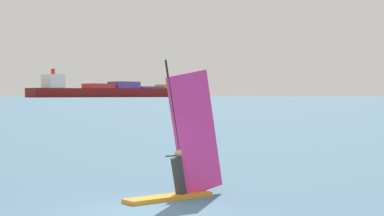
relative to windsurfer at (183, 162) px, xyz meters
name	(u,v)px	position (x,y,z in m)	size (l,w,h in m)	color
ground_plane	(148,212)	(-0.09, -2.31, -1.02)	(4000.00, 4000.00, 0.00)	#476B84
windsurfer	(183,162)	(0.00, 0.00, 0.00)	(2.11, 2.95, 3.94)	orange
cargo_ship	(117,91)	(-296.24, 610.86, 6.27)	(134.84, 193.10, 29.80)	maroon
distant_headland	(342,91)	(-126.67, 1462.79, 9.21)	(1318.76, 436.64, 20.47)	#60665B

